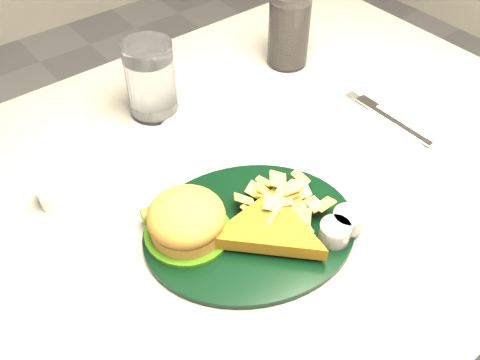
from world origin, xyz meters
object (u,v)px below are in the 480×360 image
object	(u,v)px
table	(230,314)
water_glass	(151,79)
dinner_plate	(251,215)
fork_napkin	(397,123)
cola_glass	(289,29)

from	to	relation	value
table	water_glass	xyz separation A→B (m)	(0.01, 0.21, 0.44)
dinner_plate	table	bearing A→B (deg)	92.19
dinner_plate	fork_napkin	xyz separation A→B (m)	(0.34, 0.03, -0.03)
dinner_plate	fork_napkin	bearing A→B (deg)	25.71
cola_glass	fork_napkin	world-z (taller)	cola_glass
fork_napkin	cola_glass	bearing A→B (deg)	93.30
fork_napkin	table	bearing A→B (deg)	166.91
water_glass	dinner_plate	bearing A→B (deg)	-97.49
cola_glass	table	bearing A→B (deg)	-147.05
water_glass	fork_napkin	size ratio (longest dim) A/B	0.82
table	dinner_plate	distance (m)	0.42
table	cola_glass	size ratio (longest dim) A/B	8.51
table	cola_glass	distance (m)	0.56
water_glass	cola_glass	xyz separation A→B (m)	(0.28, -0.02, 0.01)
fork_napkin	water_glass	bearing A→B (deg)	136.51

